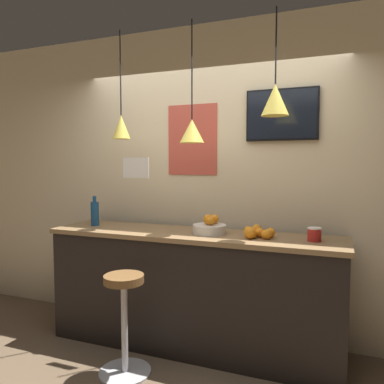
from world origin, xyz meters
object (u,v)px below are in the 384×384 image
Objects in this scene: fruit_bowl at (210,227)px; spread_jar at (314,234)px; mounted_tv at (282,115)px; juice_bottle at (95,213)px; bar_stool at (124,314)px.

spread_jar is at bearing -0.20° from fruit_bowl.
spread_jar is at bearing -48.97° from mounted_tv.
juice_bottle is 0.46× the size of mounted_tv.
juice_bottle is 2.00m from spread_jar.
mounted_tv reaches higher than spread_jar.
bar_stool is 2.72× the size of fruit_bowl.
mounted_tv is (0.53, 0.35, 0.95)m from fruit_bowl.
spread_jar is (0.84, -0.00, -0.01)m from fruit_bowl.
fruit_bowl is 0.84m from spread_jar.
mounted_tv is at bearing 11.88° from juice_bottle.
spread_jar is at bearing -0.00° from juice_bottle.
mounted_tv is at bearing 33.45° from fruit_bowl.
fruit_bowl is at bearing 179.80° from spread_jar.
mounted_tv is (1.02, 0.94, 1.56)m from bar_stool.
juice_bottle is (-1.16, -0.00, 0.06)m from fruit_bowl.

